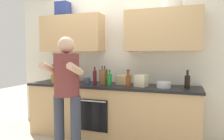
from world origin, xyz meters
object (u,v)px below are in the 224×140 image
object	(u,v)px
bottle_syrup	(64,75)
knife_block	(103,77)
cup_ceramic	(86,80)
grocery_bag_rice	(141,81)
grocery_bag_bread	(123,80)
person_standing	(67,87)
bottle_soy	(187,81)
cup_coffee	(57,79)
bottle_wine	(95,77)
bottle_water	(74,75)
bottle_vinegar	(128,80)
cup_tea	(88,80)
bottle_soda	(110,79)
grocery_bag_produce	(70,78)
bottle_oil	(53,75)
mixing_bowl	(164,85)

from	to	relation	value
bottle_syrup	knife_block	size ratio (longest dim) A/B	0.89
cup_ceramic	grocery_bag_rice	xyz separation A→B (m)	(1.01, -0.12, 0.05)
grocery_bag_bread	person_standing	bearing A→B (deg)	-121.13
bottle_soy	cup_coffee	world-z (taller)	bottle_soy
bottle_wine	cup_coffee	size ratio (longest dim) A/B	2.90
bottle_water	bottle_vinegar	xyz separation A→B (m)	(1.13, -0.34, -0.02)
person_standing	cup_tea	distance (m)	0.79
bottle_vinegar	grocery_bag_bread	distance (m)	0.31
bottle_wine	knife_block	distance (m)	0.15
cup_ceramic	grocery_bag_bread	xyz separation A→B (m)	(0.68, 0.02, 0.03)
bottle_vinegar	grocery_bag_bread	xyz separation A→B (m)	(-0.16, 0.27, -0.03)
person_standing	bottle_vinegar	bearing A→B (deg)	41.74
bottle_water	bottle_soda	world-z (taller)	bottle_water
bottle_wine	grocery_bag_rice	world-z (taller)	bottle_wine
bottle_soda	grocery_bag_produce	bearing A→B (deg)	177.55
bottle_wine	bottle_soda	distance (m)	0.25
cup_ceramic	cup_coffee	size ratio (longest dim) A/B	0.85
bottle_oil	knife_block	bearing A→B (deg)	8.36
person_standing	cup_tea	size ratio (longest dim) A/B	15.58
person_standing	bottle_soda	distance (m)	0.77
bottle_vinegar	cup_tea	distance (m)	0.78
person_standing	bottle_soy	world-z (taller)	person_standing
bottle_syrup	bottle_vinegar	world-z (taller)	bottle_syrup
bottle_water	mixing_bowl	bearing A→B (deg)	-7.62
bottle_water	bottle_soda	xyz separation A→B (m)	(0.81, -0.28, -0.02)
bottle_oil	cup_tea	size ratio (longest dim) A/B	3.09
bottle_soda	knife_block	bearing A→B (deg)	150.08
person_standing	bottle_syrup	world-z (taller)	person_standing
bottle_syrup	cup_ceramic	xyz separation A→B (m)	(0.44, 0.01, -0.07)
cup_ceramic	knife_block	world-z (taller)	knife_block
knife_block	grocery_bag_rice	size ratio (longest dim) A/B	1.69
cup_coffee	mixing_bowl	xyz separation A→B (m)	(1.88, -0.04, -0.01)
grocery_bag_bread	bottle_water	bearing A→B (deg)	175.84
bottle_syrup	cup_tea	size ratio (longest dim) A/B	2.65
bottle_wine	grocery_bag_rice	distance (m)	0.75
bottle_syrup	cup_tea	xyz separation A→B (m)	(0.52, -0.07, -0.07)
bottle_syrup	bottle_soy	bearing A→B (deg)	-1.94
bottle_water	grocery_bag_bread	size ratio (longest dim) A/B	1.33
bottle_syrup	grocery_bag_bread	xyz separation A→B (m)	(1.12, 0.03, -0.04)
bottle_syrup	grocery_bag_produce	xyz separation A→B (m)	(0.22, -0.15, -0.03)
bottle_vinegar	knife_block	world-z (taller)	knife_block
bottle_syrup	bottle_vinegar	xyz separation A→B (m)	(1.28, -0.24, -0.01)
bottle_soy	person_standing	bearing A→B (deg)	-152.92
grocery_bag_bread	bottle_syrup	bearing A→B (deg)	-178.46
bottle_vinegar	grocery_bag_rice	bearing A→B (deg)	36.69
bottle_oil	grocery_bag_rice	world-z (taller)	bottle_oil
cup_ceramic	grocery_bag_produce	distance (m)	0.28
bottle_vinegar	bottle_soda	distance (m)	0.33
person_standing	bottle_oil	size ratio (longest dim) A/B	5.04
bottle_oil	cup_coffee	distance (m)	0.18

